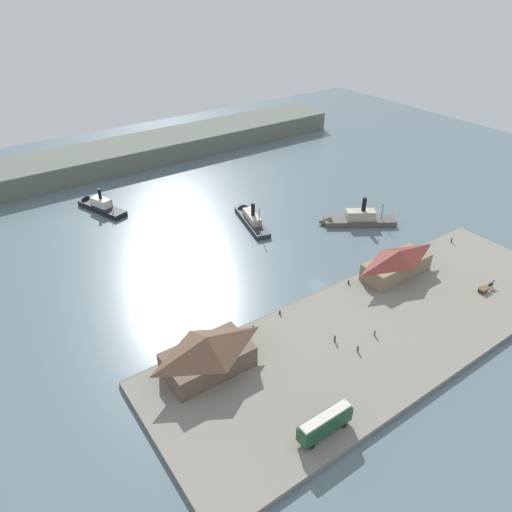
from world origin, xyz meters
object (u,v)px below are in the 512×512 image
object	(u,v)px
ferry_approaching_east	(249,217)
street_tram	(325,423)
ferry_shed_east_terminal	(208,353)
mooring_post_east	(419,250)
pedestrian_walking_east	(375,333)
mooring_post_center_east	(253,327)
ferry_shed_customs_shed	(397,263)
horse_cart	(487,287)
mooring_post_center_west	(280,312)
ferry_departing_north	(98,205)
pedestrian_walking_west	(335,338)
pedestrian_at_waters_edge	(358,349)
mooring_post_west	(349,282)
pedestrian_standing_center	(452,240)
ferry_moored_east	(352,220)

from	to	relation	value
ferry_approaching_east	street_tram	bearing A→B (deg)	-115.16
ferry_shed_east_terminal	mooring_post_east	xyz separation A→B (m)	(71.90, 5.02, -3.78)
ferry_shed_east_terminal	pedestrian_walking_east	xyz separation A→B (m)	(34.96, -12.40, -3.51)
mooring_post_center_east	mooring_post_east	size ratio (longest dim) A/B	1.00
ferry_shed_customs_shed	ferry_approaching_east	size ratio (longest dim) A/B	0.83
ferry_shed_customs_shed	horse_cart	size ratio (longest dim) A/B	3.46
street_tram	mooring_post_center_west	bearing A→B (deg)	66.01
ferry_shed_customs_shed	ferry_shed_east_terminal	bearing A→B (deg)	-178.89
ferry_shed_east_terminal	mooring_post_center_west	xyz separation A→B (m)	(22.36, 5.48, -3.78)
horse_cart	ferry_departing_north	size ratio (longest dim) A/B	0.26
pedestrian_walking_west	pedestrian_at_waters_edge	distance (m)	5.41
pedestrian_walking_west	mooring_post_center_west	size ratio (longest dim) A/B	1.96
ferry_shed_customs_shed	ferry_departing_north	xyz separation A→B (m)	(-50.40, 84.91, -3.38)
ferry_shed_east_terminal	ferry_shed_customs_shed	bearing A→B (deg)	1.11
pedestrian_walking_east	ferry_approaching_east	world-z (taller)	ferry_approaching_east
mooring_post_west	mooring_post_center_west	distance (m)	21.78
pedestrian_walking_east	ferry_shed_east_terminal	bearing A→B (deg)	160.47
ferry_shed_customs_shed	pedestrian_walking_west	xyz separation A→B (m)	(-30.70, -9.83, -2.78)
street_tram	pedestrian_at_waters_edge	bearing A→B (deg)	29.64
street_tram	horse_cart	distance (m)	62.08
pedestrian_standing_center	mooring_post_east	bearing A→B (deg)	168.78
street_tram	pedestrian_at_waters_edge	xyz separation A→B (m)	(19.45, 11.07, -1.87)
ferry_moored_east	pedestrian_walking_west	bearing A→B (deg)	-138.50
pedestrian_at_waters_edge	ferry_approaching_east	size ratio (longest dim) A/B	0.07
ferry_departing_north	ferry_approaching_east	world-z (taller)	ferry_approaching_east
street_tram	ferry_moored_east	size ratio (longest dim) A/B	0.46
mooring_post_center_east	mooring_post_center_west	bearing A→B (deg)	4.30
horse_cart	mooring_post_center_east	distance (m)	60.02
ferry_shed_customs_shed	mooring_post_east	distance (m)	15.56
pedestrian_walking_west	ferry_shed_east_terminal	bearing A→B (deg)	161.76
pedestrian_at_waters_edge	ferry_moored_east	size ratio (longest dim) A/B	0.07
ferry_approaching_east	pedestrian_at_waters_edge	bearing A→B (deg)	-103.76
ferry_shed_customs_shed	ferry_departing_north	size ratio (longest dim) A/B	0.89
horse_cart	mooring_post_center_west	distance (m)	52.91
ferry_departing_north	mooring_post_center_east	bearing A→B (deg)	-84.64
street_tram	ferry_approaching_east	size ratio (longest dim) A/B	0.46
pedestrian_standing_center	pedestrian_walking_west	distance (m)	58.16
street_tram	mooring_post_east	xyz separation A→B (m)	(63.06, 29.89, -2.18)
pedestrian_walking_east	ferry_departing_north	size ratio (longest dim) A/B	0.07
ferry_moored_east	pedestrian_standing_center	bearing A→B (deg)	-61.77
pedestrian_walking_west	mooring_post_west	distance (m)	22.38
horse_cart	ferry_shed_east_terminal	bearing A→B (deg)	166.61
pedestrian_walking_west	mooring_post_west	bearing A→B (deg)	37.88
mooring_post_center_east	mooring_post_center_west	xyz separation A→B (m)	(7.97, 0.60, 0.00)
mooring_post_east	mooring_post_center_west	bearing A→B (deg)	179.46
street_tram	pedestrian_walking_west	bearing A→B (deg)	42.51
street_tram	pedestrian_walking_east	size ratio (longest dim) A/B	6.76
horse_cart	pedestrian_standing_center	distance (m)	23.47
ferry_departing_north	ferry_shed_customs_shed	bearing A→B (deg)	-59.31
ferry_shed_east_terminal	horse_cart	xyz separation A→B (m)	(70.37, -16.75, -3.31)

